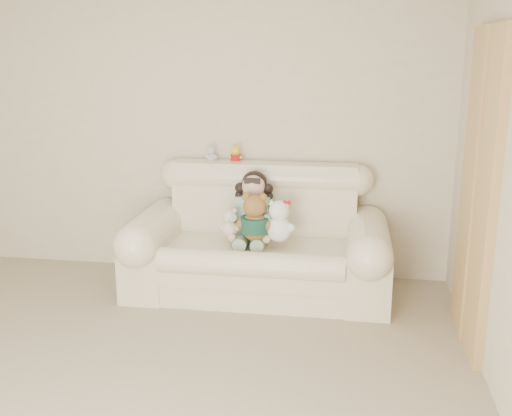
{
  "coord_description": "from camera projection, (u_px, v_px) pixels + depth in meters",
  "views": [
    {
      "loc": [
        1.37,
        -2.62,
        1.94
      ],
      "look_at": [
        0.67,
        1.9,
        0.75
      ],
      "focal_mm": 42.45,
      "sensor_mm": 36.0,
      "label": 1
    }
  ],
  "objects": [
    {
      "name": "seated_child",
      "position": [
        254.0,
        206.0,
        4.91
      ],
      "size": [
        0.4,
        0.47,
        0.59
      ],
      "primitive_type": null,
      "rotation": [
        0.0,
        0.0,
        -0.1
      ],
      "color": "#32713B",
      "rests_on": "sofa"
    },
    {
      "name": "yellow_mini_bear",
      "position": [
        236.0,
        153.0,
        5.14
      ],
      "size": [
        0.12,
        0.1,
        0.18
      ],
      "primitive_type": null,
      "rotation": [
        0.0,
        0.0,
        0.1
      ],
      "color": "yellow",
      "rests_on": "sofa"
    },
    {
      "name": "sofa",
      "position": [
        258.0,
        233.0,
        4.88
      ],
      "size": [
        2.1,
        0.95,
        1.03
      ],
      "primitive_type": null,
      "color": "beige",
      "rests_on": "floor"
    },
    {
      "name": "wall_back",
      "position": [
        190.0,
        127.0,
        5.27
      ],
      "size": [
        4.5,
        0.0,
        4.5
      ],
      "primitive_type": "plane",
      "rotation": [
        1.57,
        0.0,
        0.0
      ],
      "color": "beige",
      "rests_on": "ground"
    },
    {
      "name": "brown_teddy",
      "position": [
        255.0,
        213.0,
        4.69
      ],
      "size": [
        0.34,
        0.3,
        0.45
      ],
      "primitive_type": null,
      "rotation": [
        0.0,
        0.0,
        -0.34
      ],
      "color": "brown",
      "rests_on": "sofa"
    },
    {
      "name": "cream_teddy",
      "position": [
        230.0,
        220.0,
        4.79
      ],
      "size": [
        0.2,
        0.17,
        0.28
      ],
      "primitive_type": null,
      "rotation": [
        0.0,
        0.0,
        0.19
      ],
      "color": "silver",
      "rests_on": "sofa"
    },
    {
      "name": "white_cat",
      "position": [
        279.0,
        216.0,
        4.68
      ],
      "size": [
        0.27,
        0.21,
        0.4
      ],
      "primitive_type": null,
      "rotation": [
        0.0,
        0.0,
        -0.06
      ],
      "color": "white",
      "rests_on": "sofa"
    },
    {
      "name": "door_panel",
      "position": [
        478.0,
        192.0,
        3.94
      ],
      "size": [
        0.06,
        0.9,
        2.1
      ],
      "primitive_type": "cube",
      "color": "tan",
      "rests_on": "floor"
    },
    {
      "name": "grey_mini_plush",
      "position": [
        211.0,
        153.0,
        5.18
      ],
      "size": [
        0.13,
        0.12,
        0.17
      ],
      "primitive_type": null,
      "rotation": [
        0.0,
        0.0,
        0.36
      ],
      "color": "#B7B6BD",
      "rests_on": "sofa"
    }
  ]
}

